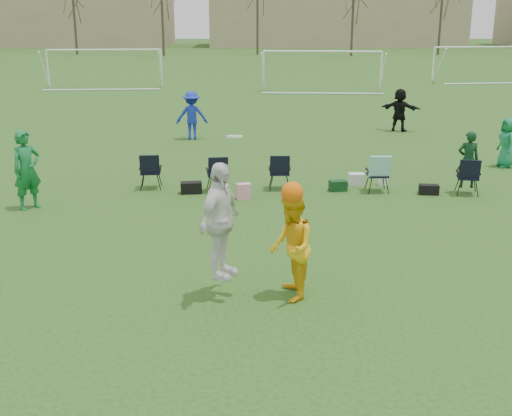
{
  "coord_description": "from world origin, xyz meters",
  "views": [
    {
      "loc": [
        -0.05,
        -8.7,
        4.48
      ],
      "look_at": [
        -0.07,
        2.08,
        1.25
      ],
      "focal_mm": 45.0,
      "sensor_mm": 36.0,
      "label": 1
    }
  ],
  "objects_px": {
    "fielder_green_near": "(27,170)",
    "fielder_green_far": "(507,143)",
    "fielder_black": "(400,110)",
    "fielder_blue": "(192,115)",
    "center_contest": "(257,233)",
    "goal_mid": "(322,59)",
    "goal_left": "(104,57)",
    "goal_right": "(483,54)"
  },
  "relations": [
    {
      "from": "fielder_green_near",
      "to": "fielder_green_far",
      "type": "relative_size",
      "value": 1.26
    },
    {
      "from": "fielder_black",
      "to": "fielder_blue",
      "type": "bearing_deg",
      "value": 40.65
    },
    {
      "from": "center_contest",
      "to": "fielder_green_far",
      "type": "bearing_deg",
      "value": 51.5
    },
    {
      "from": "center_contest",
      "to": "goal_mid",
      "type": "bearing_deg",
      "value": 82.53
    },
    {
      "from": "goal_left",
      "to": "goal_right",
      "type": "distance_m",
      "value": 26.31
    },
    {
      "from": "fielder_black",
      "to": "goal_mid",
      "type": "xyz_separation_m",
      "value": [
        -1.71,
        14.79,
        1.07
      ]
    },
    {
      "from": "fielder_black",
      "to": "center_contest",
      "type": "xyz_separation_m",
      "value": [
        -5.76,
        -16.14,
        0.27
      ]
    },
    {
      "from": "fielder_green_near",
      "to": "fielder_blue",
      "type": "distance_m",
      "value": 9.66
    },
    {
      "from": "fielder_blue",
      "to": "fielder_black",
      "type": "height_order",
      "value": "fielder_blue"
    },
    {
      "from": "fielder_blue",
      "to": "goal_right",
      "type": "bearing_deg",
      "value": -135.8
    },
    {
      "from": "goal_right",
      "to": "fielder_green_far",
      "type": "bearing_deg",
      "value": -115.08
    },
    {
      "from": "fielder_blue",
      "to": "goal_left",
      "type": "distance_m",
      "value": 20.09
    },
    {
      "from": "fielder_blue",
      "to": "fielder_black",
      "type": "bearing_deg",
      "value": -173.98
    },
    {
      "from": "goal_mid",
      "to": "goal_right",
      "type": "bearing_deg",
      "value": 30.57
    },
    {
      "from": "goal_left",
      "to": "fielder_black",
      "type": "bearing_deg",
      "value": -51.9
    },
    {
      "from": "fielder_blue",
      "to": "goal_mid",
      "type": "height_order",
      "value": "goal_mid"
    },
    {
      "from": "fielder_black",
      "to": "goal_mid",
      "type": "bearing_deg",
      "value": -55.27
    },
    {
      "from": "fielder_green_far",
      "to": "goal_left",
      "type": "bearing_deg",
      "value": -149.89
    },
    {
      "from": "fielder_green_near",
      "to": "fielder_black",
      "type": "height_order",
      "value": "fielder_green_near"
    },
    {
      "from": "goal_right",
      "to": "goal_mid",
      "type": "bearing_deg",
      "value": -161.43
    },
    {
      "from": "fielder_blue",
      "to": "fielder_green_far",
      "type": "xyz_separation_m",
      "value": [
        10.13,
        -4.66,
        -0.15
      ]
    },
    {
      "from": "fielder_black",
      "to": "center_contest",
      "type": "distance_m",
      "value": 17.14
    },
    {
      "from": "fielder_black",
      "to": "goal_right",
      "type": "relative_size",
      "value": 0.23
    },
    {
      "from": "fielder_green_far",
      "to": "center_contest",
      "type": "relative_size",
      "value": 0.56
    },
    {
      "from": "center_contest",
      "to": "fielder_green_near",
      "type": "bearing_deg",
      "value": 136.92
    },
    {
      "from": "goal_right",
      "to": "fielder_blue",
      "type": "bearing_deg",
      "value": -137.3
    },
    {
      "from": "fielder_green_near",
      "to": "fielder_green_far",
      "type": "height_order",
      "value": "fielder_green_near"
    },
    {
      "from": "fielder_green_near",
      "to": "goal_right",
      "type": "height_order",
      "value": "goal_right"
    },
    {
      "from": "goal_left",
      "to": "goal_mid",
      "type": "xyz_separation_m",
      "value": [
        14.0,
        -2.0,
        0.0
      ]
    },
    {
      "from": "fielder_blue",
      "to": "fielder_green_far",
      "type": "distance_m",
      "value": 11.15
    },
    {
      "from": "fielder_black",
      "to": "goal_left",
      "type": "relative_size",
      "value": 0.23
    },
    {
      "from": "fielder_green_far",
      "to": "goal_right",
      "type": "xyz_separation_m",
      "value": [
        8.38,
        27.28,
        1.17
      ]
    },
    {
      "from": "fielder_blue",
      "to": "goal_left",
      "type": "relative_size",
      "value": 0.24
    },
    {
      "from": "fielder_black",
      "to": "goal_right",
      "type": "xyz_separation_m",
      "value": [
        10.29,
        20.79,
        1.07
      ]
    },
    {
      "from": "goal_mid",
      "to": "goal_right",
      "type": "xyz_separation_m",
      "value": [
        12.0,
        6.0,
        0.0
      ]
    },
    {
      "from": "center_contest",
      "to": "goal_right",
      "type": "xyz_separation_m",
      "value": [
        16.05,
        36.92,
        0.8
      ]
    },
    {
      "from": "fielder_green_near",
      "to": "goal_mid",
      "type": "bearing_deg",
      "value": 23.75
    },
    {
      "from": "fielder_green_near",
      "to": "fielder_blue",
      "type": "relative_size",
      "value": 1.06
    },
    {
      "from": "center_contest",
      "to": "goal_right",
      "type": "relative_size",
      "value": 0.37
    },
    {
      "from": "fielder_green_near",
      "to": "goal_left",
      "type": "height_order",
      "value": "goal_left"
    },
    {
      "from": "fielder_green_far",
      "to": "goal_right",
      "type": "distance_m",
      "value": 28.56
    },
    {
      "from": "fielder_green_near",
      "to": "center_contest",
      "type": "bearing_deg",
      "value": -88.97
    }
  ]
}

